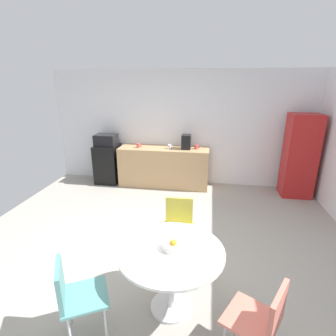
# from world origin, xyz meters

# --- Properties ---
(ground_plane) EXTENTS (6.00, 6.00, 0.00)m
(ground_plane) POSITION_xyz_m (0.00, 0.00, 0.00)
(ground_plane) COLOR #9E998E
(wall_back) EXTENTS (6.00, 0.10, 2.60)m
(wall_back) POSITION_xyz_m (0.00, 3.00, 1.30)
(wall_back) COLOR silver
(wall_back) RESTS_ON ground_plane
(counter_block) EXTENTS (2.04, 0.60, 0.90)m
(counter_block) POSITION_xyz_m (-0.32, 2.65, 0.45)
(counter_block) COLOR tan
(counter_block) RESTS_ON ground_plane
(mini_fridge) EXTENTS (0.54, 0.54, 0.91)m
(mini_fridge) POSITION_xyz_m (-1.70, 2.65, 0.45)
(mini_fridge) COLOR black
(mini_fridge) RESTS_ON ground_plane
(microwave) EXTENTS (0.48, 0.38, 0.26)m
(microwave) POSITION_xyz_m (-1.70, 2.65, 1.04)
(microwave) COLOR black
(microwave) RESTS_ON mini_fridge
(locker_cabinet) EXTENTS (0.60, 0.50, 1.73)m
(locker_cabinet) POSITION_xyz_m (2.55, 2.55, 0.87)
(locker_cabinet) COLOR #B21E1E
(locker_cabinet) RESTS_ON ground_plane
(round_table) EXTENTS (1.09, 1.09, 0.74)m
(round_table) POSITION_xyz_m (0.36, -0.82, 0.60)
(round_table) COLOR silver
(round_table) RESTS_ON ground_plane
(chair_coral) EXTENTS (0.57, 0.57, 0.83)m
(chair_coral) POSITION_xyz_m (1.21, -1.29, 0.52)
(chair_coral) COLOR silver
(chair_coral) RESTS_ON ground_plane
(chair_yellow) EXTENTS (0.44, 0.44, 0.83)m
(chair_yellow) POSITION_xyz_m (0.33, 0.14, 0.52)
(chair_yellow) COLOR silver
(chair_yellow) RESTS_ON ground_plane
(chair_teal) EXTENTS (0.57, 0.57, 0.83)m
(chair_teal) POSITION_xyz_m (-0.48, -1.29, 0.52)
(chair_teal) COLOR silver
(chair_teal) RESTS_ON ground_plane
(fruit_bowl) EXTENTS (0.21, 0.21, 0.11)m
(fruit_bowl) POSITION_xyz_m (0.38, -0.81, 0.79)
(fruit_bowl) COLOR silver
(fruit_bowl) RESTS_ON round_table
(mug_white) EXTENTS (0.13, 0.08, 0.09)m
(mug_white) POSITION_xyz_m (-0.19, 2.62, 0.95)
(mug_white) COLOR white
(mug_white) RESTS_ON counter_block
(mug_green) EXTENTS (0.13, 0.08, 0.09)m
(mug_green) POSITION_xyz_m (0.41, 2.67, 0.95)
(mug_green) COLOR #D84C4C
(mug_green) RESTS_ON counter_block
(mug_red) EXTENTS (0.13, 0.08, 0.09)m
(mug_red) POSITION_xyz_m (-0.90, 2.61, 0.95)
(mug_red) COLOR #D84C4C
(mug_red) RESTS_ON counter_block
(coffee_maker) EXTENTS (0.20, 0.24, 0.32)m
(coffee_maker) POSITION_xyz_m (0.18, 2.65, 1.06)
(coffee_maker) COLOR black
(coffee_maker) RESTS_ON counter_block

